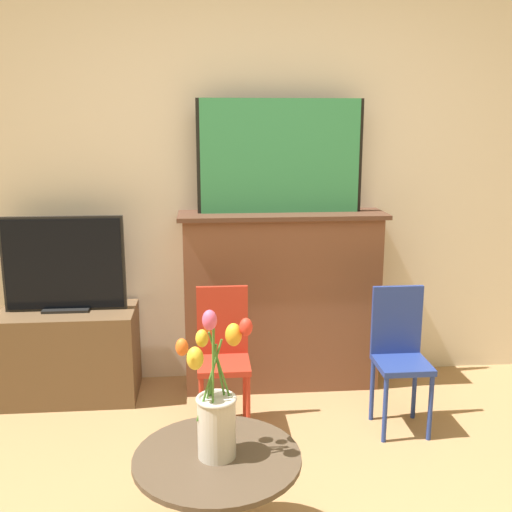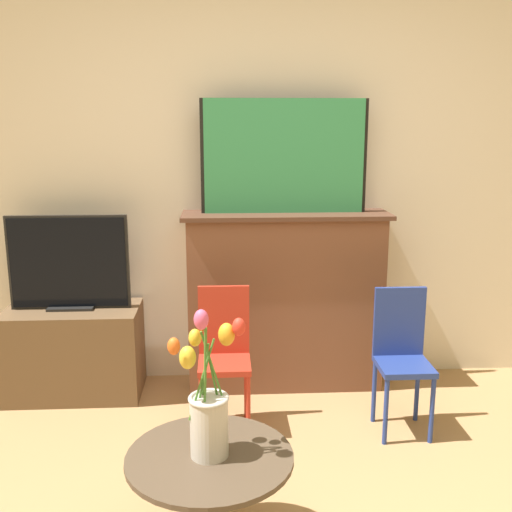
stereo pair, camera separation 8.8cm
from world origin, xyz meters
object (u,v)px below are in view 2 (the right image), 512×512
at_px(tv_monitor, 69,264).
at_px(chair_red, 224,349).
at_px(vase_tulips, 208,405).
at_px(painting, 284,156).
at_px(chair_blue, 402,351).

height_order(tv_monitor, chair_red, tv_monitor).
distance_m(chair_red, vase_tulips, 1.03).
bearing_deg(chair_red, painting, 54.65).
bearing_deg(tv_monitor, vase_tulips, -60.24).
bearing_deg(painting, vase_tulips, -105.29).
xyz_separation_m(painting, chair_red, (-0.36, -0.50, -0.97)).
xyz_separation_m(tv_monitor, chair_blue, (1.80, -0.51, -0.37)).
relative_size(chair_blue, vase_tulips, 1.35).
distance_m(chair_blue, vase_tulips, 1.37).
xyz_separation_m(tv_monitor, vase_tulips, (0.83, -1.44, -0.18)).
distance_m(painting, vase_tulips, 1.75).
xyz_separation_m(tv_monitor, chair_red, (0.88, -0.43, -0.37)).
relative_size(painting, vase_tulips, 1.72).
distance_m(painting, chair_blue, 1.26).
bearing_deg(chair_blue, tv_monitor, 164.26).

